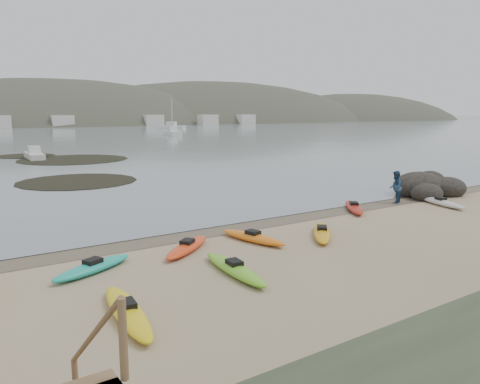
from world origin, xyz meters
TOP-DOWN VIEW (x-y plane):
  - ground at (0.00, 0.00)m, footprint 600.00×600.00m
  - wet_sand at (0.00, -0.30)m, footprint 60.00×60.00m
  - kayaks at (-1.81, -3.60)m, footprint 24.48×9.52m
  - person_east at (10.15, -0.80)m, footprint 1.12×1.02m
  - rock_cluster at (14.18, -0.12)m, footprint 5.28×3.88m
  - kelp_mats at (-0.65, 30.74)m, footprint 14.08×31.80m
  - moored_boats at (4.96, 86.41)m, footprint 94.77×80.11m
  - far_hills at (39.38, 193.97)m, footprint 550.00×135.00m

SIDE VIEW (x-z plane):
  - far_hills at x=39.38m, z-range -55.93..24.07m
  - ground at x=0.00m, z-range 0.00..0.00m
  - wet_sand at x=0.00m, z-range 0.00..0.00m
  - kelp_mats at x=-0.65m, z-range 0.01..0.05m
  - kayaks at x=-1.81m, z-range 0.00..0.34m
  - rock_cluster at x=14.18m, z-range -0.65..1.13m
  - moored_boats at x=4.96m, z-range -0.08..1.24m
  - person_east at x=10.15m, z-range 0.00..1.86m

